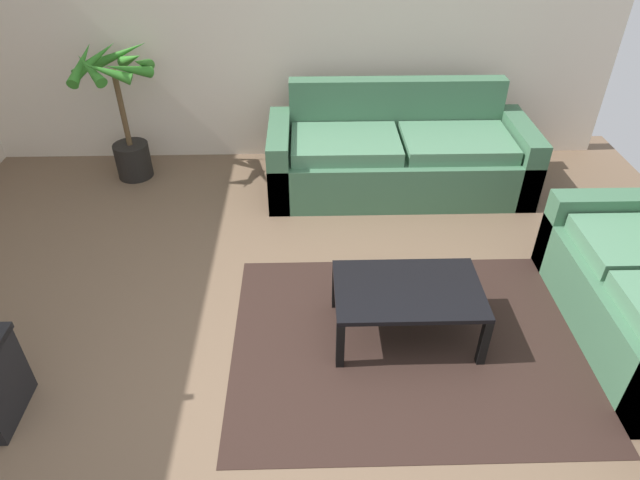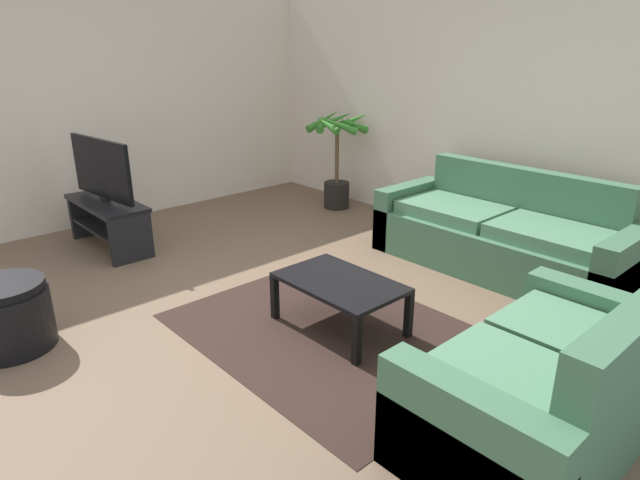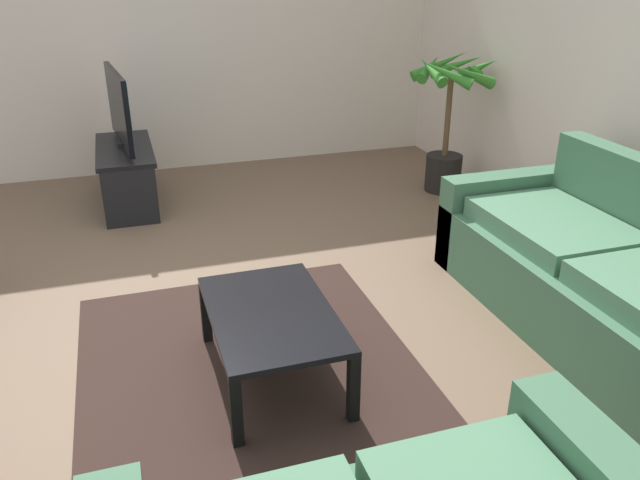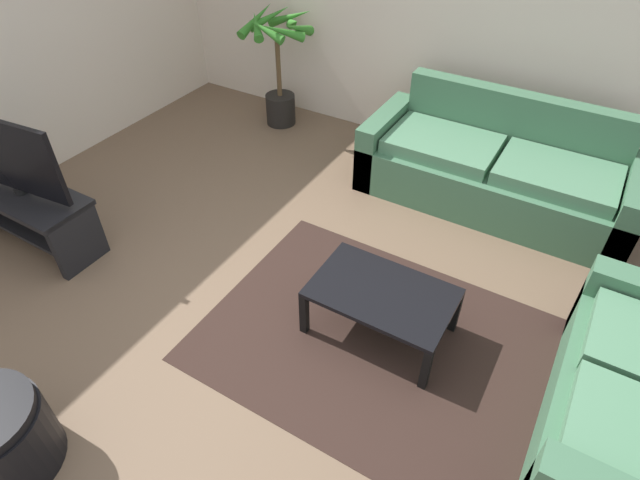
# 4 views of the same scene
# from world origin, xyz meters

# --- Properties ---
(ground_plane) EXTENTS (6.60, 6.60, 0.00)m
(ground_plane) POSITION_xyz_m (0.00, 0.00, 0.00)
(ground_plane) COLOR brown
(wall_back) EXTENTS (6.00, 0.06, 2.70)m
(wall_back) POSITION_xyz_m (0.00, 3.00, 1.35)
(wall_back) COLOR beige
(wall_back) RESTS_ON ground
(couch_main) EXTENTS (2.30, 0.90, 0.90)m
(couch_main) POSITION_xyz_m (0.91, 2.28, 0.30)
(couch_main) COLOR #3F6B4C
(couch_main) RESTS_ON ground
(tv_stand) EXTENTS (1.10, 0.45, 0.50)m
(tv_stand) POSITION_xyz_m (-2.07, -0.16, 0.32)
(tv_stand) COLOR black
(tv_stand) RESTS_ON ground
(tv) EXTENTS (1.04, 0.15, 0.63)m
(tv) POSITION_xyz_m (-2.07, -0.16, 0.82)
(tv) COLOR black
(tv) RESTS_ON tv_stand
(coffee_table) EXTENTS (0.91, 0.58, 0.38)m
(coffee_table) POSITION_xyz_m (0.70, 0.41, 0.33)
(coffee_table) COLOR black
(coffee_table) RESTS_ON ground
(area_rug) EXTENTS (2.20, 1.70, 0.01)m
(area_rug) POSITION_xyz_m (0.70, 0.31, 0.00)
(area_rug) COLOR black
(area_rug) RESTS_ON ground
(potted_palm) EXTENTS (0.72, 0.71, 1.22)m
(potted_palm) POSITION_xyz_m (-1.55, 2.56, 0.64)
(potted_palm) COLOR black
(potted_palm) RESTS_ON ground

